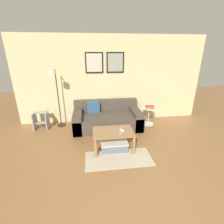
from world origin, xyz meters
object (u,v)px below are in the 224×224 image
object	(u,v)px
storage_bin	(114,146)
floor_lamp	(56,93)
coffee_table	(113,135)
side_table	(149,114)
couch	(107,118)
book_stack	(150,107)
cell_phone	(122,130)
remote_control	(120,132)
step_stool	(41,120)

from	to	relation	value
storage_bin	floor_lamp	size ratio (longest dim) A/B	0.37
coffee_table	side_table	distance (m)	1.71
couch	book_stack	distance (m)	1.30
book_stack	side_table	bearing A→B (deg)	130.99
couch	cell_phone	distance (m)	1.19
storage_bin	remote_control	bearing A→B (deg)	-19.42
coffee_table	cell_phone	bearing A→B (deg)	5.54
couch	storage_bin	distance (m)	1.23
couch	storage_bin	size ratio (longest dim) A/B	3.10
couch	cell_phone	xyz separation A→B (m)	(0.22, -1.16, 0.19)
storage_bin	cell_phone	size ratio (longest dim) A/B	4.37
couch	coffee_table	bearing A→B (deg)	-89.02
coffee_table	remote_control	bearing A→B (deg)	-31.37
coffee_table	side_table	world-z (taller)	side_table
couch	cell_phone	world-z (taller)	couch
remote_control	side_table	bearing A→B (deg)	57.35
floor_lamp	book_stack	world-z (taller)	floor_lamp
couch	book_stack	world-z (taller)	couch
couch	storage_bin	xyz separation A→B (m)	(0.04, -1.22, -0.16)
cell_phone	step_stool	size ratio (longest dim) A/B	0.30
storage_bin	floor_lamp	xyz separation A→B (m)	(-1.39, 1.29, 0.94)
cell_phone	floor_lamp	bearing A→B (deg)	130.87
cell_phone	storage_bin	bearing A→B (deg)	-171.43
remote_control	cell_phone	world-z (taller)	remote_control
floor_lamp	remote_control	distance (m)	2.11
storage_bin	side_table	world-z (taller)	side_table
couch	coffee_table	xyz separation A→B (m)	(0.02, -1.18, 0.10)
side_table	book_stack	bearing A→B (deg)	-49.01
book_stack	step_stool	bearing A→B (deg)	177.36
side_table	book_stack	xyz separation A→B (m)	(0.01, -0.01, 0.24)
side_table	step_stool	distance (m)	3.15
remote_control	step_stool	distance (m)	2.49
side_table	step_stool	world-z (taller)	side_table
coffee_table	book_stack	world-z (taller)	book_stack
cell_phone	step_stool	xyz separation A→B (m)	(-2.10, 1.30, -0.20)
side_table	cell_phone	bearing A→B (deg)	-132.09
floor_lamp	remote_control	world-z (taller)	floor_lamp
floor_lamp	step_stool	xyz separation A→B (m)	(-0.53, 0.07, -0.79)
coffee_table	side_table	xyz separation A→B (m)	(1.24, 1.18, -0.04)
couch	step_stool	bearing A→B (deg)	175.83
floor_lamp	side_table	xyz separation A→B (m)	(2.61, -0.07, -0.73)
floor_lamp	side_table	distance (m)	2.71
storage_bin	book_stack	xyz separation A→B (m)	(1.23, 1.21, 0.45)
book_stack	storage_bin	bearing A→B (deg)	-135.36
floor_lamp	cell_phone	xyz separation A→B (m)	(1.57, -1.23, -0.60)
cell_phone	couch	bearing A→B (deg)	89.57
floor_lamp	cell_phone	size ratio (longest dim) A/B	11.79
remote_control	cell_phone	bearing A→B (deg)	72.78
couch	side_table	world-z (taller)	couch
couch	side_table	distance (m)	1.26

